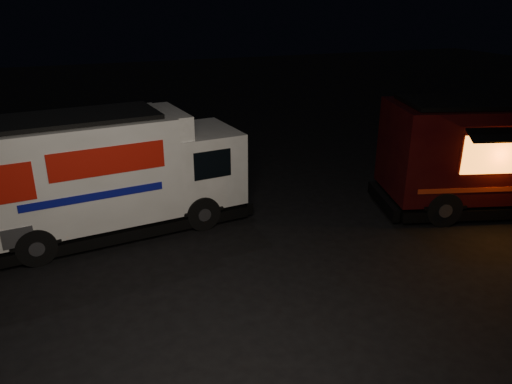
{
  "coord_description": "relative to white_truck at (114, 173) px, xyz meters",
  "views": [
    {
      "loc": [
        -4.08,
        -9.28,
        5.89
      ],
      "look_at": [
        0.18,
        2.0,
        1.12
      ],
      "focal_mm": 35.0,
      "sensor_mm": 36.0,
      "label": 1
    }
  ],
  "objects": [
    {
      "name": "red_truck",
      "position": [
        10.61,
        -2.4,
        0.02
      ],
      "size": [
        7.37,
        4.35,
        3.23
      ],
      "primitive_type": null,
      "rotation": [
        0.0,
        0.0,
        -0.28
      ],
      "color": "#350B09",
      "rests_on": "ground"
    },
    {
      "name": "ground",
      "position": [
        3.22,
        -3.46,
        -1.6
      ],
      "size": [
        80.0,
        80.0,
        0.0
      ],
      "primitive_type": "plane",
      "color": "black",
      "rests_on": "ground"
    },
    {
      "name": "white_truck",
      "position": [
        0.0,
        0.0,
        0.0
      ],
      "size": [
        7.28,
        3.22,
        3.19
      ],
      "primitive_type": null,
      "rotation": [
        0.0,
        0.0,
        0.12
      ],
      "color": "white",
      "rests_on": "ground"
    }
  ]
}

